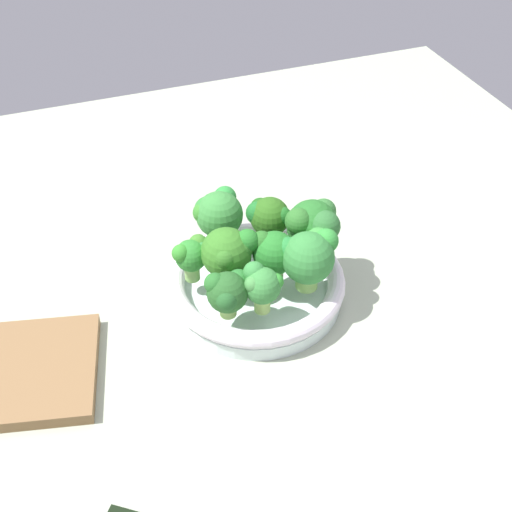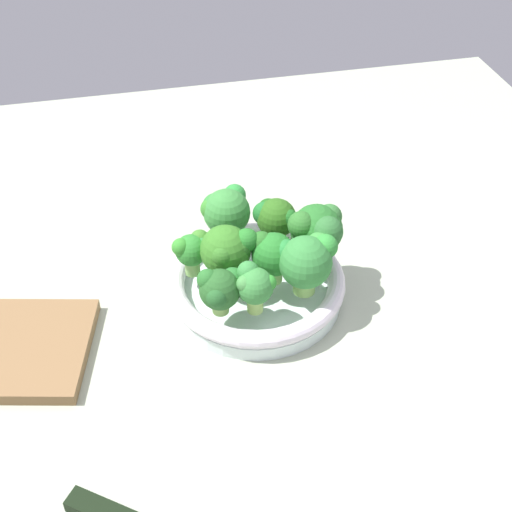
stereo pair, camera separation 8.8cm
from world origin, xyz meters
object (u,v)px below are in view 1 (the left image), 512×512
object	(u,v)px
broccoli_floret_5	(219,212)
broccoli_floret_3	(228,292)
broccoli_floret_6	(262,285)
broccoli_floret_8	(314,225)
broccoli_floret_1	(310,256)
broccoli_floret_4	(268,216)
cutting_board	(1,377)
broccoli_floret_7	(192,255)
broccoli_floret_0	(229,253)
bowl	(256,286)
broccoli_floret_2	(275,253)

from	to	relation	value
broccoli_floret_5	broccoli_floret_3	bearing A→B (deg)	75.88
broccoli_floret_6	broccoli_floret_8	distance (cm)	12.22
broccoli_floret_6	broccoli_floret_1	bearing A→B (deg)	-163.17
broccoli_floret_3	broccoli_floret_4	bearing A→B (deg)	-129.56
broccoli_floret_3	cutting_board	bearing A→B (deg)	-5.37
cutting_board	broccoli_floret_4	bearing A→B (deg)	-166.31
broccoli_floret_7	broccoli_floret_0	bearing A→B (deg)	153.06
broccoli_floret_1	broccoli_floret_6	size ratio (longest dim) A/B	1.23
bowl	broccoli_floret_7	world-z (taller)	broccoli_floret_7
broccoli_floret_4	cutting_board	distance (cm)	38.38
broccoli_floret_3	broccoli_floret_5	size ratio (longest dim) A/B	0.83
broccoli_floret_0	broccoli_floret_2	distance (cm)	5.68
broccoli_floret_3	broccoli_floret_0	bearing A→B (deg)	-110.32
bowl	broccoli_floret_3	world-z (taller)	broccoli_floret_3
broccoli_floret_0	broccoli_floret_2	size ratio (longest dim) A/B	1.10
broccoli_floret_6	broccoli_floret_2	bearing A→B (deg)	-126.95
broccoli_floret_0	broccoli_floret_1	bearing A→B (deg)	155.46
broccoli_floret_0	broccoli_floret_7	distance (cm)	4.75
broccoli_floret_6	broccoli_floret_7	bearing A→B (deg)	-53.80
broccoli_floret_7	broccoli_floret_8	world-z (taller)	broccoli_floret_8
cutting_board	broccoli_floret_5	bearing A→B (deg)	-159.20
broccoli_floret_1	broccoli_floret_4	xyz separation A→B (cm)	(1.64, -9.98, -0.62)
bowl	broccoli_floret_7	size ratio (longest dim) A/B	3.94
broccoli_floret_3	broccoli_floret_7	bearing A→B (deg)	-74.77
broccoli_floret_8	broccoli_floret_1	bearing A→B (deg)	62.05
broccoli_floret_1	cutting_board	bearing A→B (deg)	-1.60
bowl	broccoli_floret_2	distance (cm)	6.84
broccoli_floret_3	cutting_board	xyz separation A→B (cm)	(27.11, -2.55, -7.00)
broccoli_floret_5	cutting_board	size ratio (longest dim) A/B	0.33
broccoli_floret_0	broccoli_floret_7	size ratio (longest dim) A/B	1.30
broccoli_floret_5	broccoli_floret_7	world-z (taller)	broccoli_floret_5
broccoli_floret_2	broccoli_floret_3	distance (cm)	8.50
broccoli_floret_5	broccoli_floret_8	bearing A→B (deg)	143.38
broccoli_floret_3	cutting_board	world-z (taller)	broccoli_floret_3
broccoli_floret_0	broccoli_floret_8	distance (cm)	11.79
broccoli_floret_0	broccoli_floret_8	world-z (taller)	broccoli_floret_8
broccoli_floret_2	broccoli_floret_8	size ratio (longest dim) A/B	0.86
broccoli_floret_3	broccoli_floret_7	distance (cm)	8.01
broccoli_floret_3	broccoli_floret_5	world-z (taller)	broccoli_floret_5
broccoli_floret_4	broccoli_floret_7	world-z (taller)	broccoli_floret_4
broccoli_floret_1	broccoli_floret_3	bearing A→B (deg)	7.59
broccoli_floret_0	broccoli_floret_2	world-z (taller)	broccoli_floret_0
broccoli_floret_1	broccoli_floret_5	world-z (taller)	broccoli_floret_1
broccoli_floret_5	broccoli_floret_7	distance (cm)	8.63
bowl	broccoli_floret_4	xyz separation A→B (cm)	(-3.87, -5.86, 6.15)
bowl	broccoli_floret_5	world-z (taller)	broccoli_floret_5
broccoli_floret_6	broccoli_floret_7	xyz separation A→B (cm)	(6.14, -8.39, -0.20)
broccoli_floret_5	cutting_board	xyz separation A→B (cm)	(30.68, 11.65, -7.72)
broccoli_floret_5	broccoli_floret_7	size ratio (longest dim) A/B	1.25
broccoli_floret_3	bowl	bearing A→B (deg)	-135.00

